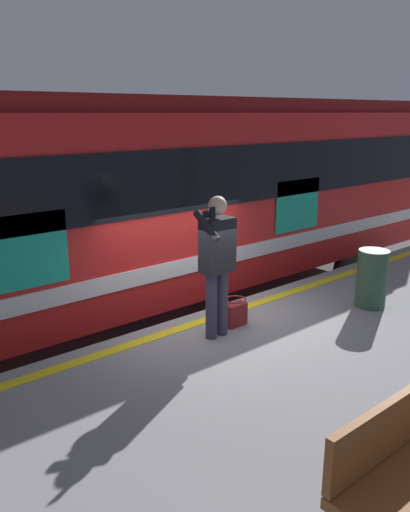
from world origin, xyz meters
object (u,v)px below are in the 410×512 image
Objects in this scene: passenger at (217,256)px; handbag at (235,313)px; trash_bin at (372,278)px; train_carriage at (135,195)px.

passenger is 4.73× the size of handbag.
passenger is at bearing -15.39° from trash_bin.
train_carriage reaches higher than handbag.
handbag is at bearing -20.27° from trash_bin.
trash_bin reaches higher than handbag.
passenger is at bearing 11.04° from handbag.
train_carriage is 3.98m from trash_bin.
passenger reaches higher than trash_bin.
handbag is at bearing -168.96° from passenger.
passenger reaches higher than handbag.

